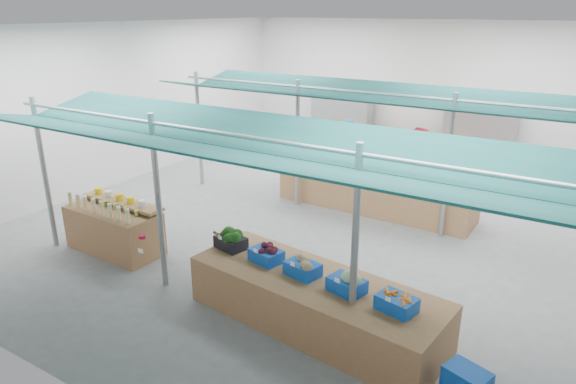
% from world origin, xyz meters
% --- Properties ---
extents(floor, '(13.00, 13.00, 0.00)m').
position_xyz_m(floor, '(0.00, 0.00, 0.00)').
color(floor, slate).
rests_on(floor, ground).
extents(hall, '(13.00, 13.00, 13.00)m').
position_xyz_m(hall, '(0.00, 1.44, 2.65)').
color(hall, silver).
rests_on(hall, ground).
extents(pole_grid, '(10.00, 4.60, 3.00)m').
position_xyz_m(pole_grid, '(0.75, -1.75, 1.81)').
color(pole_grid, gray).
rests_on(pole_grid, floor).
extents(awnings, '(9.50, 7.08, 0.30)m').
position_xyz_m(awnings, '(0.75, -1.75, 2.78)').
color(awnings, '#0A2E2E').
rests_on(awnings, pole_grid).
extents(back_shelving_left, '(2.00, 0.50, 2.00)m').
position_xyz_m(back_shelving_left, '(-2.50, 6.00, 1.00)').
color(back_shelving_left, '#B23F33').
rests_on(back_shelving_left, floor).
extents(back_shelving_right, '(2.00, 0.50, 2.00)m').
position_xyz_m(back_shelving_right, '(2.00, 6.00, 1.00)').
color(back_shelving_right, '#B23F33').
rests_on(back_shelving_right, floor).
extents(bottle_shelf, '(1.97, 1.22, 1.14)m').
position_xyz_m(bottle_shelf, '(-2.78, -3.49, 0.47)').
color(bottle_shelf, brown).
rests_on(bottle_shelf, floor).
extents(veg_counter, '(4.07, 1.76, 0.77)m').
position_xyz_m(veg_counter, '(1.76, -3.70, 0.38)').
color(veg_counter, brown).
rests_on(veg_counter, floor).
extents(fruit_counter, '(4.65, 1.22, 0.99)m').
position_xyz_m(fruit_counter, '(0.71, 1.18, 0.50)').
color(fruit_counter, brown).
rests_on(fruit_counter, floor).
extents(far_counter, '(4.64, 1.57, 0.82)m').
position_xyz_m(far_counter, '(-0.56, 5.30, 0.41)').
color(far_counter, brown).
rests_on(far_counter, floor).
extents(vendor_left, '(0.69, 0.46, 1.85)m').
position_xyz_m(vendor_left, '(-0.49, 2.28, 0.92)').
color(vendor_left, blue).
rests_on(vendor_left, floor).
extents(vendor_right, '(0.92, 0.72, 1.85)m').
position_xyz_m(vendor_right, '(1.31, 2.28, 0.92)').
color(vendor_right, '#A8141E').
rests_on(vendor_right, floor).
extents(crate_broccoli, '(0.57, 0.46, 0.35)m').
position_xyz_m(crate_broccoli, '(0.07, -3.50, 0.93)').
color(crate_broccoli, black).
rests_on(crate_broccoli, veg_counter).
extents(crate_beets, '(0.57, 0.46, 0.29)m').
position_xyz_m(crate_beets, '(0.83, -3.59, 0.90)').
color(crate_beets, '#0F47AB').
rests_on(crate_beets, veg_counter).
extents(crate_celeriac, '(0.57, 0.46, 0.31)m').
position_xyz_m(crate_celeriac, '(1.54, -3.67, 0.91)').
color(crate_celeriac, '#0F47AB').
rests_on(crate_celeriac, veg_counter).
extents(crate_cabbage, '(0.57, 0.46, 0.35)m').
position_xyz_m(crate_cabbage, '(2.30, -3.76, 0.93)').
color(crate_cabbage, '#0F47AB').
rests_on(crate_cabbage, veg_counter).
extents(crate_carrots, '(0.57, 0.46, 0.29)m').
position_xyz_m(crate_carrots, '(3.07, -3.85, 0.88)').
color(crate_carrots, '#0F47AB').
rests_on(crate_carrots, veg_counter).
extents(sparrow, '(0.12, 0.09, 0.11)m').
position_xyz_m(sparrow, '(-0.12, -3.62, 1.02)').
color(sparrow, brown).
rests_on(sparrow, crate_broccoli).
extents(pole_ribbon, '(0.12, 0.12, 0.28)m').
position_xyz_m(pole_ribbon, '(-0.95, -4.46, 1.08)').
color(pole_ribbon, '#A80B2C').
rests_on(pole_ribbon, pole_grid).
extents(apple_heap_yellow, '(1.93, 0.79, 0.27)m').
position_xyz_m(apple_heap_yellow, '(-0.39, 1.10, 1.16)').
color(apple_heap_yellow, '#997247').
rests_on(apple_heap_yellow, fruit_counter).
extents(apple_heap_red, '(1.53, 0.77, 0.27)m').
position_xyz_m(apple_heap_red, '(1.65, 1.05, 1.16)').
color(apple_heap_red, '#997247').
rests_on(apple_heap_red, fruit_counter).
extents(pineapple, '(0.14, 0.14, 0.39)m').
position_xyz_m(pineapple, '(2.80, 1.02, 1.17)').
color(pineapple, '#8C6019').
rests_on(pineapple, fruit_counter).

